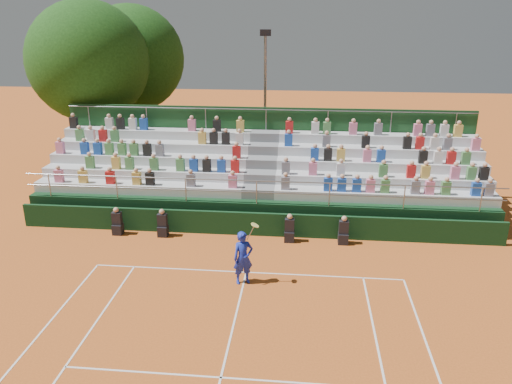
# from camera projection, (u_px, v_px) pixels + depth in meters

# --- Properties ---
(ground) EXTENTS (90.00, 90.00, 0.00)m
(ground) POSITION_uv_depth(u_px,v_px,m) (246.00, 272.00, 17.76)
(ground) COLOR #C75E21
(ground) RESTS_ON ground
(courtside_wall) EXTENTS (20.00, 0.15, 1.00)m
(courtside_wall) POSITION_uv_depth(u_px,v_px,m) (255.00, 224.00, 20.59)
(courtside_wall) COLOR black
(courtside_wall) RESTS_ON ground
(line_officials) EXTENTS (9.70, 0.40, 1.19)m
(line_officials) POSITION_uv_depth(u_px,v_px,m) (227.00, 228.00, 20.28)
(line_officials) COLOR black
(line_officials) RESTS_ON ground
(grandstand) EXTENTS (20.00, 5.20, 4.40)m
(grandstand) POSITION_uv_depth(u_px,v_px,m) (262.00, 185.00, 23.42)
(grandstand) COLOR black
(grandstand) RESTS_ON ground
(tennis_player) EXTENTS (0.93, 0.68, 2.22)m
(tennis_player) POSITION_uv_depth(u_px,v_px,m) (243.00, 258.00, 16.79)
(tennis_player) COLOR #182BB4
(tennis_player) RESTS_ON ground
(tree_west) EXTENTS (6.57, 6.57, 9.51)m
(tree_west) POSITION_uv_depth(u_px,v_px,m) (89.00, 62.00, 27.36)
(tree_west) COLOR #342012
(tree_west) RESTS_ON ground
(tree_east) EXTENTS (6.40, 6.40, 9.31)m
(tree_east) POSITION_uv_depth(u_px,v_px,m) (131.00, 59.00, 30.50)
(tree_east) COLOR #342012
(tree_east) RESTS_ON ground
(floodlight_mast) EXTENTS (0.60, 0.25, 7.89)m
(floodlight_mast) POSITION_uv_depth(u_px,v_px,m) (265.00, 90.00, 28.43)
(floodlight_mast) COLOR gray
(floodlight_mast) RESTS_ON ground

